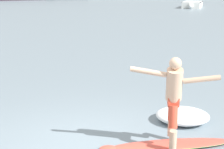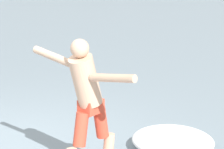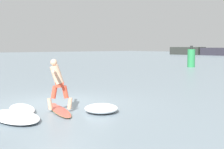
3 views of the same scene
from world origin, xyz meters
name	(u,v)px [view 2 (image 2 of 3)]	position (x,y,z in m)	size (l,w,h in m)	color
ground_plane	(1,147)	(0.00, 0.00, 0.00)	(200.00, 200.00, 0.00)	gray
surfer	(87,95)	(1.33, -0.83, 1.01)	(1.32, 0.96, 1.61)	#D2A686
wave_foam_at_nose	(173,141)	(2.33, 0.15, 0.13)	(1.55, 1.54, 0.27)	white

